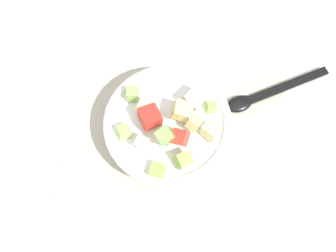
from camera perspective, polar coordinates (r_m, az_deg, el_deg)
name	(u,v)px	position (r m, az deg, el deg)	size (l,w,h in m)	color
ground_plane	(175,133)	(0.86, 0.98, -1.03)	(2.40, 2.40, 0.00)	silver
placemat	(175,133)	(0.86, 0.99, -0.96)	(0.47, 0.33, 0.01)	#BCB299
salad_bowl	(168,127)	(0.82, 0.03, -0.15)	(0.25, 0.25, 0.10)	white
serving_spoon	(262,95)	(0.90, 12.74, 4.11)	(0.23, 0.13, 0.01)	black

